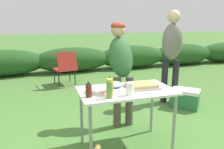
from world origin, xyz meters
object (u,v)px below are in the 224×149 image
object	(u,v)px
food_tray	(142,86)
bbq_sauce_bottle	(89,90)
standing_person_in_navy_coat	(172,48)
relish_jar	(110,89)
hot_sauce_bottle	(110,86)
plate_stack	(97,90)
mixing_bowl	(114,84)
standing_person_in_olive_jacket	(121,62)
camp_chair_green_behind_table	(65,67)
paper_cup_stack	(130,89)
cooler_box	(185,98)
folding_table	(126,96)

from	to	relation	value
food_tray	bbq_sauce_bottle	size ratio (longest dim) A/B	2.18
standing_person_in_navy_coat	relish_jar	bearing A→B (deg)	-117.57
hot_sauce_bottle	standing_person_in_navy_coat	xyz separation A→B (m)	(1.61, 1.35, 0.21)
plate_stack	bbq_sauce_bottle	bearing A→B (deg)	-131.42
mixing_bowl	relish_jar	size ratio (longest dim) A/B	0.99
standing_person_in_olive_jacket	hot_sauce_bottle	bearing A→B (deg)	-120.05
plate_stack	camp_chair_green_behind_table	xyz separation A→B (m)	(-0.05, 2.99, -0.30)
paper_cup_stack	standing_person_in_navy_coat	xyz separation A→B (m)	(1.41, 1.42, 0.24)
bbq_sauce_bottle	cooler_box	xyz separation A→B (m)	(1.96, 1.02, -0.65)
relish_jar	hot_sauce_bottle	distance (m)	0.09
food_tray	standing_person_in_olive_jacket	xyz separation A→B (m)	(-0.03, 0.65, 0.18)
folding_table	mixing_bowl	distance (m)	0.21
folding_table	standing_person_in_olive_jacket	distance (m)	0.75
hot_sauce_bottle	standing_person_in_olive_jacket	xyz separation A→B (m)	(0.42, 0.79, 0.10)
cooler_box	mixing_bowl	bearing A→B (deg)	70.98
food_tray	standing_person_in_navy_coat	distance (m)	1.71
paper_cup_stack	bbq_sauce_bottle	bearing A→B (deg)	170.15
relish_jar	plate_stack	bearing A→B (deg)	108.58
folding_table	bbq_sauce_bottle	world-z (taller)	bbq_sauce_bottle
folding_table	food_tray	distance (m)	0.23
paper_cup_stack	food_tray	bearing A→B (deg)	40.87
plate_stack	hot_sauce_bottle	distance (m)	0.19
bbq_sauce_bottle	cooler_box	distance (m)	2.31
standing_person_in_olive_jacket	standing_person_in_navy_coat	size ratio (longest dim) A/B	0.88
folding_table	paper_cup_stack	distance (m)	0.24
folding_table	plate_stack	distance (m)	0.36
standing_person_in_navy_coat	food_tray	bearing A→B (deg)	-112.83
paper_cup_stack	standing_person_in_navy_coat	size ratio (longest dim) A/B	0.08
cooler_box	standing_person_in_navy_coat	bearing A→B (deg)	-23.58
plate_stack	standing_person_in_navy_coat	bearing A→B (deg)	35.16
mixing_bowl	standing_person_in_olive_jacket	xyz separation A→B (m)	(0.27, 0.51, 0.17)
folding_table	relish_jar	size ratio (longest dim) A/B	5.37
food_tray	paper_cup_stack	xyz separation A→B (m)	(-0.24, -0.21, 0.04)
folding_table	paper_cup_stack	bearing A→B (deg)	-101.46
folding_table	bbq_sauce_bottle	xyz separation A→B (m)	(-0.47, -0.12, 0.16)
hot_sauce_bottle	standing_person_in_navy_coat	world-z (taller)	standing_person_in_navy_coat
relish_jar	food_tray	bearing A→B (deg)	25.91
folding_table	paper_cup_stack	xyz separation A→B (m)	(-0.04, -0.19, 0.15)
food_tray	paper_cup_stack	distance (m)	0.32
standing_person_in_olive_jacket	standing_person_in_navy_coat	distance (m)	1.33
food_tray	hot_sauce_bottle	world-z (taller)	hot_sauce_bottle
standing_person_in_navy_coat	camp_chair_green_behind_table	xyz separation A→B (m)	(-1.77, 1.78, -0.58)
standing_person_in_olive_jacket	paper_cup_stack	bearing A→B (deg)	-106.31
folding_table	cooler_box	distance (m)	1.82
food_tray	hot_sauce_bottle	xyz separation A→B (m)	(-0.44, -0.14, 0.07)
folding_table	cooler_box	size ratio (longest dim) A/B	1.94
folding_table	cooler_box	bearing A→B (deg)	31.11
food_tray	standing_person_in_olive_jacket	distance (m)	0.68
hot_sauce_bottle	standing_person_in_navy_coat	bearing A→B (deg)	39.99
food_tray	bbq_sauce_bottle	distance (m)	0.69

